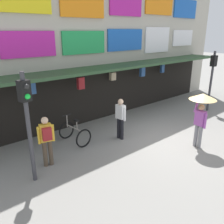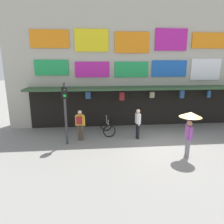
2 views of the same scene
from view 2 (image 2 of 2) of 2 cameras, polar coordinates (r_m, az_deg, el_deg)
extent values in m
plane|color=gray|center=(10.52, 15.82, -9.97)|extent=(80.00, 80.00, 0.00)
cube|color=#B2AD9E|center=(14.02, 10.08, 13.06)|extent=(18.00, 1.20, 8.00)
cube|color=#2D4C2D|center=(12.86, 11.34, 6.68)|extent=(15.30, 1.40, 0.12)
cube|color=orange|center=(13.17, -17.16, 19.07)|extent=(2.25, 0.08, 1.04)
cube|color=yellow|center=(12.93, -5.76, 19.42)|extent=(2.02, 0.08, 1.31)
cube|color=orange|center=(13.15, 5.65, 18.89)|extent=(2.15, 0.08, 1.24)
cube|color=#B71E93|center=(13.84, 16.30, 18.95)|extent=(2.04, 0.08, 1.31)
cube|color=orange|center=(14.89, 25.57, 17.69)|extent=(2.21, 0.08, 0.96)
cube|color=green|center=(13.11, -16.63, 11.86)|extent=(2.03, 0.08, 0.92)
cube|color=#B71E93|center=(12.88, -5.57, 11.80)|extent=(2.11, 0.08, 0.94)
cube|color=green|center=(13.11, 5.48, 11.81)|extent=(2.16, 0.08, 0.96)
cube|color=blue|center=(13.78, 15.79, 11.68)|extent=(2.28, 0.08, 1.02)
cube|color=white|center=(14.84, 24.84, 10.85)|extent=(2.00, 0.08, 1.36)
cylinder|color=black|center=(12.50, -6.80, 6.02)|extent=(0.02, 0.02, 0.15)
cube|color=#2D5693|center=(12.55, -6.76, 4.72)|extent=(0.31, 0.19, 0.43)
cylinder|color=black|center=(12.50, 2.82, 6.00)|extent=(0.02, 0.02, 0.20)
cube|color=maroon|center=(12.55, 2.80, 4.45)|extent=(0.29, 0.17, 0.49)
cylinder|color=black|center=(13.16, 11.23, 6.06)|extent=(0.02, 0.02, 0.23)
cube|color=tan|center=(13.20, 11.17, 4.77)|extent=(0.29, 0.17, 0.37)
cylinder|color=black|center=(13.68, 19.15, 6.08)|extent=(0.02, 0.02, 0.13)
cube|color=#2D5693|center=(13.72, 19.04, 4.78)|extent=(0.28, 0.17, 0.50)
cylinder|color=black|center=(14.77, 25.68, 5.85)|extent=(0.02, 0.02, 0.21)
cube|color=#2D5693|center=(14.81, 25.55, 4.58)|extent=(0.23, 0.14, 0.46)
cube|color=black|center=(13.73, 10.27, 1.46)|extent=(15.30, 0.04, 2.50)
cylinder|color=#38383D|center=(10.44, -12.93, -0.65)|extent=(0.12, 0.12, 3.20)
cube|color=black|center=(10.23, -13.26, 5.32)|extent=(0.32, 0.29, 0.56)
sphere|color=black|center=(10.08, -13.26, 5.94)|extent=(0.15, 0.15, 0.15)
sphere|color=#19DB3D|center=(10.12, -13.18, 4.49)|extent=(0.15, 0.15, 0.15)
torus|color=black|center=(12.53, -1.61, -3.76)|extent=(0.72, 0.12, 0.72)
torus|color=black|center=(11.50, -0.75, -5.40)|extent=(0.72, 0.12, 0.72)
cylinder|color=#A3998E|center=(11.93, -1.21, -3.40)|extent=(0.14, 0.99, 0.05)
cylinder|color=#A3998E|center=(11.73, -1.08, -2.85)|extent=(0.04, 0.04, 0.35)
cube|color=black|center=(11.67, -1.08, -1.96)|extent=(0.12, 0.21, 0.06)
cylinder|color=#A3998E|center=(12.33, -1.56, -2.01)|extent=(0.04, 0.04, 0.50)
cylinder|color=black|center=(12.26, -1.57, -0.89)|extent=(0.44, 0.07, 0.04)
cylinder|color=black|center=(11.30, 7.35, -5.44)|extent=(0.14, 0.14, 0.88)
cylinder|color=black|center=(11.46, 7.07, -5.15)|extent=(0.14, 0.14, 0.88)
cube|color=white|center=(11.16, 7.32, -1.80)|extent=(0.25, 0.38, 0.56)
sphere|color=beige|center=(11.06, 7.39, 0.24)|extent=(0.22, 0.22, 0.22)
cylinder|color=white|center=(10.98, 7.66, -2.36)|extent=(0.09, 0.09, 0.56)
cylinder|color=white|center=(11.38, 6.98, -1.75)|extent=(0.09, 0.09, 0.56)
cylinder|color=brown|center=(11.19, -9.29, -5.71)|extent=(0.14, 0.14, 0.88)
cylinder|color=brown|center=(11.14, -8.40, -5.76)|extent=(0.14, 0.14, 0.88)
cube|color=gold|center=(10.95, -8.99, -2.18)|extent=(0.40, 0.29, 0.56)
sphere|color=beige|center=(10.84, -9.07, -0.10)|extent=(0.22, 0.22, 0.22)
cylinder|color=gold|center=(11.02, -10.08, -2.39)|extent=(0.09, 0.09, 0.56)
cylinder|color=gold|center=(10.90, -7.86, -2.48)|extent=(0.09, 0.09, 0.56)
cube|color=maroon|center=(10.79, -9.22, -2.32)|extent=(0.31, 0.22, 0.40)
cylinder|color=gray|center=(9.73, 20.61, -9.55)|extent=(0.14, 0.14, 0.88)
cylinder|color=gray|center=(9.88, 20.29, -9.14)|extent=(0.14, 0.14, 0.88)
cube|color=#9E4CA8|center=(9.56, 20.81, -5.36)|extent=(0.26, 0.38, 0.56)
sphere|color=#A87A5B|center=(9.43, 21.03, -3.01)|extent=(0.22, 0.22, 0.22)
cylinder|color=#9E4CA8|center=(9.38, 21.21, -6.09)|extent=(0.09, 0.09, 0.56)
cylinder|color=#9E4CA8|center=(9.64, 20.61, -2.69)|extent=(0.23, 0.09, 0.48)
cylinder|color=#4C3823|center=(9.61, 20.66, -2.09)|extent=(0.02, 0.02, 0.55)
cone|color=#E0B770|center=(9.33, 21.24, -0.66)|extent=(0.96, 0.96, 0.22)
camera|label=1|loc=(5.35, -47.34, 9.51)|focal=37.74mm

